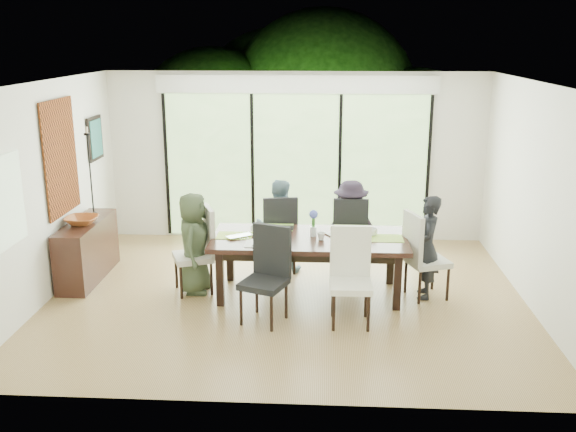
# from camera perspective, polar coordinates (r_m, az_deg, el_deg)

# --- Properties ---
(floor) EXTENTS (6.00, 5.00, 0.01)m
(floor) POSITION_cam_1_polar(r_m,az_deg,el_deg) (8.30, -0.10, -7.16)
(floor) COLOR brown
(floor) RESTS_ON ground
(ceiling) EXTENTS (6.00, 5.00, 0.01)m
(ceiling) POSITION_cam_1_polar(r_m,az_deg,el_deg) (7.66, -0.11, 11.85)
(ceiling) COLOR white
(ceiling) RESTS_ON wall_back
(wall_back) EXTENTS (6.00, 0.02, 2.70)m
(wall_back) POSITION_cam_1_polar(r_m,az_deg,el_deg) (10.32, 0.73, 5.27)
(wall_back) COLOR silver
(wall_back) RESTS_ON floor
(wall_front) EXTENTS (6.00, 0.02, 2.70)m
(wall_front) POSITION_cam_1_polar(r_m,az_deg,el_deg) (5.47, -1.68, -4.29)
(wall_front) COLOR beige
(wall_front) RESTS_ON floor
(wall_left) EXTENTS (0.02, 5.00, 2.70)m
(wall_left) POSITION_cam_1_polar(r_m,az_deg,el_deg) (8.59, -20.60, 2.11)
(wall_left) COLOR silver
(wall_left) RESTS_ON floor
(wall_right) EXTENTS (0.02, 5.00, 2.70)m
(wall_right) POSITION_cam_1_polar(r_m,az_deg,el_deg) (8.26, 21.23, 1.54)
(wall_right) COLOR beige
(wall_right) RESTS_ON floor
(glass_doors) EXTENTS (4.20, 0.02, 2.30)m
(glass_doors) POSITION_cam_1_polar(r_m,az_deg,el_deg) (10.31, 0.72, 4.41)
(glass_doors) COLOR #598C3F
(glass_doors) RESTS_ON wall_back
(blinds_header) EXTENTS (4.40, 0.06, 0.28)m
(blinds_header) POSITION_cam_1_polar(r_m,az_deg,el_deg) (10.13, 0.74, 11.63)
(blinds_header) COLOR white
(blinds_header) RESTS_ON wall_back
(mullion_a) EXTENTS (0.05, 0.04, 2.30)m
(mullion_a) POSITION_cam_1_polar(r_m,az_deg,el_deg) (10.61, -10.73, 4.45)
(mullion_a) COLOR black
(mullion_a) RESTS_ON wall_back
(mullion_b) EXTENTS (0.05, 0.04, 2.30)m
(mullion_b) POSITION_cam_1_polar(r_m,az_deg,el_deg) (10.36, -3.17, 4.44)
(mullion_b) COLOR black
(mullion_b) RESTS_ON wall_back
(mullion_c) EXTENTS (0.05, 0.04, 2.30)m
(mullion_c) POSITION_cam_1_polar(r_m,az_deg,el_deg) (10.30, 4.62, 4.34)
(mullion_c) COLOR black
(mullion_c) RESTS_ON wall_back
(mullion_d) EXTENTS (0.05, 0.04, 2.30)m
(mullion_d) POSITION_cam_1_polar(r_m,az_deg,el_deg) (10.42, 12.35, 4.17)
(mullion_d) COLOR black
(mullion_d) RESTS_ON wall_back
(side_window) EXTENTS (0.02, 0.90, 1.00)m
(side_window) POSITION_cam_1_polar(r_m,az_deg,el_deg) (7.49, -24.03, 1.04)
(side_window) COLOR #8CAD7F
(side_window) RESTS_ON wall_left
(deck) EXTENTS (6.00, 1.80, 0.10)m
(deck) POSITION_cam_1_polar(r_m,az_deg,el_deg) (11.52, 0.91, -0.79)
(deck) COLOR #533323
(deck) RESTS_ON ground
(rail_top) EXTENTS (6.00, 0.08, 0.06)m
(rail_top) POSITION_cam_1_polar(r_m,az_deg,el_deg) (12.14, 1.08, 3.00)
(rail_top) COLOR brown
(rail_top) RESTS_ON deck
(foliage_left) EXTENTS (3.20, 3.20, 3.20)m
(foliage_left) POSITION_cam_1_polar(r_m,az_deg,el_deg) (13.15, -6.66, 7.82)
(foliage_left) COLOR #14380F
(foliage_left) RESTS_ON ground
(foliage_mid) EXTENTS (4.00, 4.00, 4.00)m
(foliage_mid) POSITION_cam_1_polar(r_m,az_deg,el_deg) (13.51, 3.10, 9.65)
(foliage_mid) COLOR #14380F
(foliage_mid) RESTS_ON ground
(foliage_right) EXTENTS (2.80, 2.80, 2.80)m
(foliage_right) POSITION_cam_1_polar(r_m,az_deg,el_deg) (12.90, 11.12, 6.68)
(foliage_right) COLOR #14380F
(foliage_right) RESTS_ON ground
(foliage_far) EXTENTS (3.60, 3.60, 3.60)m
(foliage_far) POSITION_cam_1_polar(r_m,az_deg,el_deg) (14.26, -0.97, 9.26)
(foliage_far) COLOR #14380F
(foliage_far) RESTS_ON ground
(table_top) EXTENTS (2.46, 1.13, 0.06)m
(table_top) POSITION_cam_1_polar(r_m,az_deg,el_deg) (8.12, 1.90, -2.09)
(table_top) COLOR black
(table_top) RESTS_ON floor
(table_apron) EXTENTS (2.26, 0.92, 0.10)m
(table_apron) POSITION_cam_1_polar(r_m,az_deg,el_deg) (8.15, 1.89, -2.71)
(table_apron) COLOR black
(table_apron) RESTS_ON floor
(table_leg_fl) EXTENTS (0.09, 0.09, 0.71)m
(table_leg_fl) POSITION_cam_1_polar(r_m,az_deg,el_deg) (7.94, -6.06, -5.54)
(table_leg_fl) COLOR black
(table_leg_fl) RESTS_ON floor
(table_leg_fr) EXTENTS (0.09, 0.09, 0.71)m
(table_leg_fr) POSITION_cam_1_polar(r_m,az_deg,el_deg) (7.90, 9.69, -5.82)
(table_leg_fr) COLOR black
(table_leg_fr) RESTS_ON floor
(table_leg_bl) EXTENTS (0.09, 0.09, 0.71)m
(table_leg_bl) POSITION_cam_1_polar(r_m,az_deg,el_deg) (8.74, -5.16, -3.50)
(table_leg_bl) COLOR black
(table_leg_bl) RESTS_ON floor
(table_leg_br) EXTENTS (0.09, 0.09, 0.71)m
(table_leg_br) POSITION_cam_1_polar(r_m,az_deg,el_deg) (8.70, 9.09, -3.74)
(table_leg_br) COLOR black
(table_leg_br) RESTS_ON floor
(chair_left_end) EXTENTS (0.61, 0.61, 1.13)m
(chair_left_end) POSITION_cam_1_polar(r_m,az_deg,el_deg) (8.35, -8.48, -3.03)
(chair_left_end) COLOR beige
(chair_left_end) RESTS_ON floor
(chair_right_end) EXTENTS (0.60, 0.60, 1.13)m
(chair_right_end) POSITION_cam_1_polar(r_m,az_deg,el_deg) (8.28, 12.34, -3.38)
(chair_right_end) COLOR beige
(chair_right_end) RESTS_ON floor
(chair_far_left) EXTENTS (0.55, 0.55, 1.13)m
(chair_far_left) POSITION_cam_1_polar(r_m,az_deg,el_deg) (9.01, -0.84, -1.45)
(chair_far_left) COLOR black
(chair_far_left) RESTS_ON floor
(chair_far_right) EXTENTS (0.49, 0.49, 1.13)m
(chair_far_right) POSITION_cam_1_polar(r_m,az_deg,el_deg) (8.99, 5.54, -1.55)
(chair_far_right) COLOR black
(chair_far_right) RESTS_ON floor
(chair_near_left) EXTENTS (0.61, 0.61, 1.13)m
(chair_near_left) POSITION_cam_1_polar(r_m,az_deg,el_deg) (7.39, -2.19, -5.37)
(chair_near_left) COLOR black
(chair_near_left) RESTS_ON floor
(chair_near_right) EXTENTS (0.48, 0.48, 1.13)m
(chair_near_right) POSITION_cam_1_polar(r_m,az_deg,el_deg) (7.36, 5.62, -5.51)
(chair_near_right) COLOR white
(chair_near_right) RESTS_ON floor
(person_left_end) EXTENTS (0.41, 0.63, 1.32)m
(person_left_end) POSITION_cam_1_polar(r_m,az_deg,el_deg) (8.31, -8.37, -2.40)
(person_left_end) COLOR #3B4931
(person_left_end) RESTS_ON floor
(person_right_end) EXTENTS (0.43, 0.64, 1.32)m
(person_right_end) POSITION_cam_1_polar(r_m,az_deg,el_deg) (8.25, 12.24, -2.74)
(person_right_end) COLOR black
(person_right_end) RESTS_ON floor
(person_far_left) EXTENTS (0.64, 0.43, 1.32)m
(person_far_left) POSITION_cam_1_polar(r_m,az_deg,el_deg) (8.96, -0.85, -0.89)
(person_far_left) COLOR #6B8B9B
(person_far_left) RESTS_ON floor
(person_far_right) EXTENTS (0.67, 0.48, 1.32)m
(person_far_right) POSITION_cam_1_polar(r_m,az_deg,el_deg) (8.94, 5.56, -0.99)
(person_far_right) COLOR #241C2A
(person_far_right) RESTS_ON floor
(placemat_left) EXTENTS (0.45, 0.33, 0.01)m
(placemat_left) POSITION_cam_1_polar(r_m,az_deg,el_deg) (8.19, -4.76, -1.74)
(placemat_left) COLOR #92B23F
(placemat_left) RESTS_ON table_top
(placemat_right) EXTENTS (0.45, 0.33, 0.01)m
(placemat_right) POSITION_cam_1_polar(r_m,az_deg,el_deg) (8.15, 8.60, -1.96)
(placemat_right) COLOR #91BA42
(placemat_right) RESTS_ON table_top
(placemat_far_l) EXTENTS (0.45, 0.33, 0.01)m
(placemat_far_l) POSITION_cam_1_polar(r_m,az_deg,el_deg) (8.52, -1.06, -1.00)
(placemat_far_l) COLOR #8DC245
(placemat_far_l) RESTS_ON table_top
(placemat_far_r) EXTENTS (0.45, 0.33, 0.01)m
(placemat_far_r) POSITION_cam_1_polar(r_m,az_deg,el_deg) (8.50, 5.68, -1.11)
(placemat_far_r) COLOR #7CB741
(placemat_far_r) RESTS_ON table_top
(placemat_paper) EXTENTS (0.45, 0.33, 0.01)m
(placemat_paper) POSITION_cam_1_polar(r_m,az_deg,el_deg) (7.86, -2.17, -2.45)
(placemat_paper) COLOR white
(placemat_paper) RESTS_ON table_top
(tablet_far_l) EXTENTS (0.27, 0.18, 0.01)m
(tablet_far_l) POSITION_cam_1_polar(r_m,az_deg,el_deg) (8.46, -0.41, -1.05)
(tablet_far_l) COLOR black
(tablet_far_l) RESTS_ON table_top
(tablet_far_r) EXTENTS (0.25, 0.17, 0.01)m
(tablet_far_r) POSITION_cam_1_polar(r_m,az_deg,el_deg) (8.45, 5.35, -1.15)
(tablet_far_r) COLOR black
(tablet_far_r) RESTS_ON table_top
(papers) EXTENTS (0.31, 0.23, 0.00)m
(papers) POSITION_cam_1_polar(r_m,az_deg,el_deg) (8.08, 6.86, -2.05)
(papers) COLOR white
(papers) RESTS_ON table_top
(platter_base) EXTENTS (0.27, 0.27, 0.02)m
(platter_base) POSITION_cam_1_polar(r_m,az_deg,el_deg) (7.85, -2.17, -2.35)
(platter_base) COLOR white
(platter_base) RESTS_ON table_top
(platter_snacks) EXTENTS (0.21, 0.21, 0.01)m
(platter_snacks) POSITION_cam_1_polar(r_m,az_deg,el_deg) (7.85, -2.18, -2.22)
(platter_snacks) COLOR orange
(platter_snacks) RESTS_ON table_top
(vase) EXTENTS (0.08, 0.08, 0.12)m
(vase) POSITION_cam_1_polar(r_m,az_deg,el_deg) (8.14, 2.26, -1.37)
(vase) COLOR silver
(vase) RESTS_ON table_top
(hyacinth_stems) EXTENTS (0.04, 0.04, 0.16)m
(hyacinth_stems) POSITION_cam_1_polar(r_m,az_deg,el_deg) (8.11, 2.27, -0.54)
(hyacinth_stems) COLOR #337226
(hyacinth_stems) RESTS_ON table_top
(hyacinth_blooms) EXTENTS (0.11, 0.11, 0.11)m
(hyacinth_blooms) POSITION_cam_1_polar(r_m,az_deg,el_deg) (8.08, 2.28, 0.16)
(hyacinth_blooms) COLOR #4E5AC3
(hyacinth_blooms) RESTS_ON table_top
(laptop) EXTENTS (0.40, 0.37, 0.03)m
(laptop) POSITION_cam_1_polar(r_m,az_deg,el_deg) (8.08, -4.16, -1.90)
(laptop) COLOR silver
(laptop) RESTS_ON table_top
(cup_a) EXTENTS (0.16, 0.16, 0.10)m
(cup_a) POSITION_cam_1_polar(r_m,az_deg,el_deg) (8.29, -2.92, -1.16)
(cup_a) COLOR white
(cup_a) RESTS_ON table_top
(cup_b) EXTENTS (0.13, 0.13, 0.09)m
(cup_b) POSITION_cam_1_polar(r_m,az_deg,el_deg) (8.00, 2.96, -1.80)
(cup_b) COLOR white
(cup_b) RESTS_ON table_top
(cup_c) EXTENTS (0.16, 0.16, 0.10)m
(cup_c) POSITION_cam_1_polar(r_m,az_deg,el_deg) (8.22, 7.51, -1.43)
(cup_c) COLOR white
(cup_c) RESTS_ON table_top
(book) EXTENTS (0.27, 0.28, 0.02)m
(book) POSITION_cam_1_polar(r_m,az_deg,el_deg) (8.16, 3.67, -1.75)
(book) COLOR white
(book) RESTS_ON table_top
(sideboard) EXTENTS (0.40, 1.43, 0.81)m
(sideboard) POSITION_cam_1_polar(r_m,az_deg,el_deg) (9.18, -17.40, -2.92)
(sideboard) COLOR black
(sideboard) RESTS_ON floor
(bowl) EXTENTS (0.43, 0.43, 0.10)m
(bowl) POSITION_cam_1_polar(r_m,az_deg,el_deg) (8.96, -17.86, -0.37)
(bowl) COLOR #944920
(bowl) RESTS_ON sideboard
(candlestick_base) EXTENTS (0.09, 0.09, 0.04)m
(candlestick_base) POSITION_cam_1_polar(r_m,az_deg,el_deg) (9.37, -16.88, 0.19)
(candlestick_base) COLOR black
(candlestick_base) RESTS_ON sideboard
(candlestick_shaft) EXTENTS (0.02, 0.02, 1.12)m
(candlestick_shaft) POSITION_cam_1_polar(r_m,az_deg,el_deg) (9.24, -17.15, 3.56)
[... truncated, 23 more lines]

